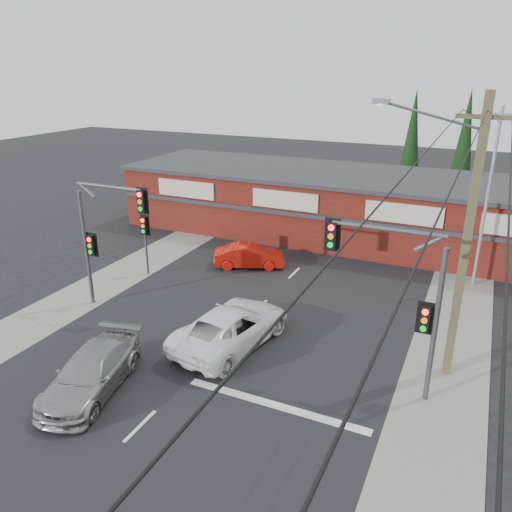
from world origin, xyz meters
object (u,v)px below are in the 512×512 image
at_px(red_sedan, 249,256).
at_px(shop_building, 321,202).
at_px(utility_pole, 463,234).
at_px(silver_suv, 91,373).
at_px(white_suv, 231,326).

height_order(red_sedan, shop_building, shop_building).
distance_m(shop_building, utility_pole, 17.15).
xyz_separation_m(red_sedan, utility_pole, (11.01, -6.33, 4.75)).
relative_size(silver_suv, utility_pole, 0.49).
height_order(white_suv, red_sedan, white_suv).
xyz_separation_m(red_sedan, shop_building, (1.65, 7.67, 1.48)).
height_order(white_suv, shop_building, shop_building).
bearing_deg(red_sedan, silver_suv, 155.88).
height_order(silver_suv, red_sedan, silver_suv).
relative_size(red_sedan, utility_pole, 0.39).
height_order(red_sedan, utility_pole, utility_pole).
relative_size(silver_suv, red_sedan, 1.25).
height_order(silver_suv, utility_pole, utility_pole).
distance_m(white_suv, shop_building, 15.67).
bearing_deg(utility_pole, silver_suv, -149.95).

